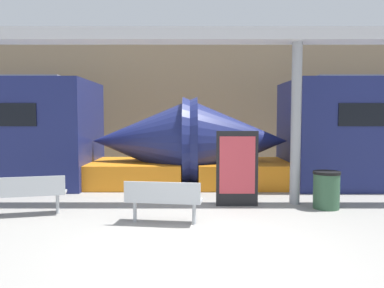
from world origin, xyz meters
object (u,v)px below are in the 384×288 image
at_px(bench_far, 19,192).
at_px(trash_bin, 325,190).
at_px(support_column_near, 295,124).
at_px(poster_board, 236,168).
at_px(bench_near, 162,198).

height_order(bench_far, trash_bin, trash_bin).
distance_m(bench_far, support_column_near, 6.17).
height_order(poster_board, support_column_near, support_column_near).
xyz_separation_m(bench_far, poster_board, (4.54, 0.89, 0.36)).
distance_m(bench_far, trash_bin, 6.54).
bearing_deg(bench_far, trash_bin, -7.71).
bearing_deg(trash_bin, bench_far, -174.13).
bearing_deg(trash_bin, bench_near, -160.69).
height_order(bench_far, poster_board, poster_board).
distance_m(bench_near, support_column_near, 3.66).
xyz_separation_m(bench_near, support_column_near, (2.95, 1.68, 1.37)).
relative_size(bench_near, support_column_near, 0.40).
bearing_deg(bench_far, support_column_near, -2.92).
bearing_deg(support_column_near, bench_far, -169.35).
height_order(bench_far, support_column_near, support_column_near).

